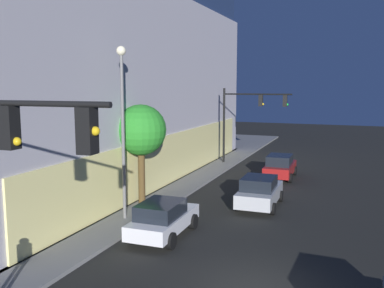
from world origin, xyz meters
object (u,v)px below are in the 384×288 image
object	(u,v)px
sidewalk_tree	(141,131)
car_red	(280,166)
modern_building	(16,67)
traffic_light_far_corner	(249,110)
car_silver	(260,191)
street_lamp_sidewalk	(123,112)
car_white	(163,218)

from	to	relation	value
sidewalk_tree	car_red	bearing A→B (deg)	-30.75
modern_building	traffic_light_far_corner	xyz separation A→B (m)	(8.36, -15.62, -3.33)
traffic_light_far_corner	modern_building	bearing A→B (deg)	118.17
car_red	car_silver	bearing A→B (deg)	-178.47
modern_building	car_silver	world-z (taller)	modern_building
modern_building	street_lamp_sidewalk	bearing A→B (deg)	-119.97
modern_building	car_white	distance (m)	19.80
car_white	street_lamp_sidewalk	bearing A→B (deg)	64.33
car_silver	car_red	world-z (taller)	same
traffic_light_far_corner	street_lamp_sidewalk	distance (m)	16.32
car_red	traffic_light_far_corner	bearing A→B (deg)	39.13
traffic_light_far_corner	car_red	distance (m)	6.25
traffic_light_far_corner	street_lamp_sidewalk	world-z (taller)	street_lamp_sidewalk
sidewalk_tree	car_red	size ratio (longest dim) A/B	1.28
traffic_light_far_corner	sidewalk_tree	distance (m)	13.82
sidewalk_tree	car_silver	world-z (taller)	sidewalk_tree
car_white	modern_building	bearing A→B (deg)	60.70
modern_building	sidewalk_tree	xyz separation A→B (m)	(-5.22, -13.10, -3.71)
sidewalk_tree	car_red	world-z (taller)	sidewalk_tree
street_lamp_sidewalk	sidewalk_tree	distance (m)	2.86
street_lamp_sidewalk	sidewalk_tree	xyz separation A→B (m)	(2.59, 0.45, -1.14)
modern_building	car_silver	size ratio (longest dim) A/B	7.45
traffic_light_far_corner	car_red	bearing A→B (deg)	-140.87
modern_building	car_red	xyz separation A→B (m)	(4.41, -18.83, -6.95)
modern_building	car_silver	xyz separation A→B (m)	(-3.04, -19.03, -6.95)
modern_building	traffic_light_far_corner	distance (m)	18.02
sidewalk_tree	car_white	world-z (taller)	sidewalk_tree
modern_building	car_red	distance (m)	20.55
car_white	car_silver	size ratio (longest dim) A/B	0.98
sidewalk_tree	car_silver	xyz separation A→B (m)	(2.19, -5.93, -3.25)
sidewalk_tree	car_red	xyz separation A→B (m)	(9.63, -5.73, -3.24)
car_red	modern_building	bearing A→B (deg)	103.19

